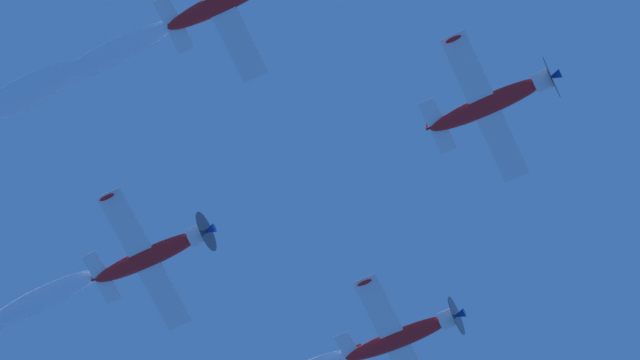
% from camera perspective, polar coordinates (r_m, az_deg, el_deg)
% --- Properties ---
extents(airplane_lead, '(8.31, 9.07, 3.15)m').
position_cam_1_polar(airplane_lead, '(76.58, 7.55, 3.38)').
color(airplane_lead, red).
extents(airplane_left_wingman, '(8.30, 9.08, 3.18)m').
position_cam_1_polar(airplane_left_wingman, '(82.60, 3.64, -6.84)').
color(airplane_left_wingman, red).
extents(airplane_slot_tail, '(8.28, 9.08, 2.87)m').
position_cam_1_polar(airplane_slot_tail, '(79.13, -7.33, -3.27)').
color(airplane_slot_tail, red).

